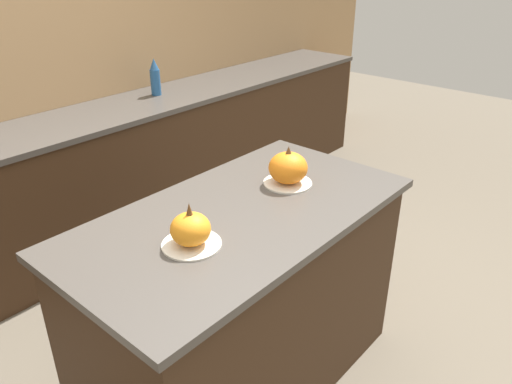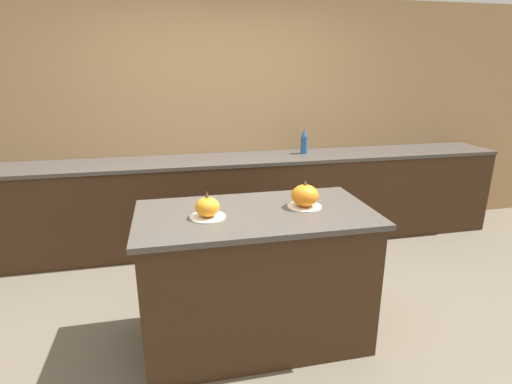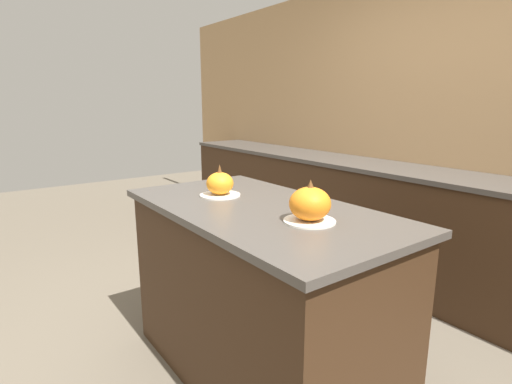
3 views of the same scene
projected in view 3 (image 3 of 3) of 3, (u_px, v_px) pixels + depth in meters
name	position (u px, v px, depth m)	size (l,w,h in m)	color
ground_plane	(259.00, 373.00, 2.16)	(12.00, 12.00, 0.00)	#665B4C
wall_back	(464.00, 127.00, 2.99)	(8.00, 0.06, 2.50)	tan
kitchen_island	(259.00, 293.00, 2.06)	(1.51, 0.80, 0.93)	#382314
back_counter	(429.00, 234.00, 2.98)	(6.00, 0.60, 0.94)	#382314
pumpkin_cake_left	(220.00, 185.00, 2.16)	(0.22, 0.22, 0.17)	silver
pumpkin_cake_right	(310.00, 205.00, 1.69)	(0.22, 0.22, 0.18)	silver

